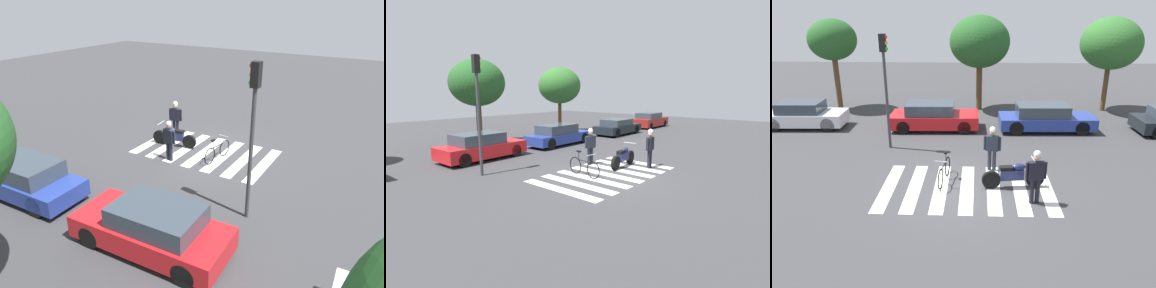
# 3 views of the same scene
# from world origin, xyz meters

# --- Properties ---
(ground_plane) EXTENTS (60.00, 60.00, 0.00)m
(ground_plane) POSITION_xyz_m (0.00, 0.00, 0.00)
(ground_plane) COLOR #38383A
(police_motorcycle) EXTENTS (2.14, 0.62, 1.03)m
(police_motorcycle) POSITION_xyz_m (1.56, 0.12, 0.46)
(police_motorcycle) COLOR black
(police_motorcycle) RESTS_ON ground_plane
(leaning_bicycle) EXTENTS (0.46, 1.78, 1.02)m
(leaning_bicycle) POSITION_xyz_m (-0.82, 0.48, 0.39)
(leaning_bicycle) COLOR black
(leaning_bicycle) RESTS_ON ground_plane
(officer_on_foot) EXTENTS (0.67, 0.26, 1.78)m
(officer_on_foot) POSITION_xyz_m (2.15, -0.91, 1.03)
(officer_on_foot) COLOR black
(officer_on_foot) RESTS_ON ground_plane
(officer_by_motorcycle) EXTENTS (0.65, 0.27, 1.73)m
(officer_by_motorcycle) POSITION_xyz_m (0.89, 1.51, 0.99)
(officer_by_motorcycle) COLOR #1E232D
(officer_by_motorcycle) RESTS_ON ground_plane
(crosswalk_stripes) EXTENTS (5.85, 3.52, 0.01)m
(crosswalk_stripes) POSITION_xyz_m (-0.00, 0.00, 0.00)
(crosswalk_stripes) COLOR silver
(crosswalk_stripes) RESTS_ON ground_plane
(car_red_convertible) EXTENTS (4.42, 1.96, 1.36)m
(car_red_convertible) POSITION_xyz_m (-1.88, 6.41, 0.65)
(car_red_convertible) COLOR black
(car_red_convertible) RESTS_ON ground_plane
(car_blue_hatchback) EXTENTS (4.71, 1.87, 1.34)m
(car_blue_hatchback) POSITION_xyz_m (3.70, 6.37, 0.64)
(car_blue_hatchback) COLOR black
(car_blue_hatchback) RESTS_ON ground_plane
(car_black_suv) EXTENTS (4.46, 2.01, 1.25)m
(car_black_suv) POSITION_xyz_m (10.23, 6.18, 0.61)
(car_black_suv) COLOR black
(car_black_suv) RESTS_ON ground_plane
(car_maroon_wagon) EXTENTS (4.57, 2.01, 1.42)m
(car_maroon_wagon) POSITION_xyz_m (16.38, 6.61, 0.68)
(car_maroon_wagon) COLOR black
(car_maroon_wagon) RESTS_ON ground_plane
(traffic_light_pole) EXTENTS (0.34, 0.26, 4.83)m
(traffic_light_pole) POSITION_xyz_m (-3.49, 3.72, 3.20)
(traffic_light_pole) COLOR #38383D
(traffic_light_pole) RESTS_ON ground_plane
(street_tree_mid) EXTENTS (3.46, 3.46, 5.43)m
(street_tree_mid) POSITION_xyz_m (0.41, 10.30, 3.94)
(street_tree_mid) COLOR brown
(street_tree_mid) RESTS_ON ground_plane
(street_tree_far) EXTENTS (3.42, 3.42, 5.35)m
(street_tree_far) POSITION_xyz_m (7.82, 10.30, 3.88)
(street_tree_far) COLOR brown
(street_tree_far) RESTS_ON ground_plane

